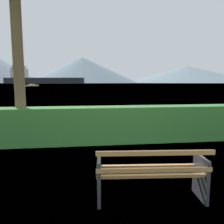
% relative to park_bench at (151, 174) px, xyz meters
% --- Properties ---
extents(ground_plane, '(1400.00, 1400.00, 0.00)m').
position_rel_park_bench_xyz_m(ground_plane, '(0.01, 0.06, -0.42)').
color(ground_plane, '#4C6B33').
extents(water_surface, '(620.00, 620.00, 0.00)m').
position_rel_park_bench_xyz_m(water_surface, '(0.01, 308.84, -0.42)').
color(water_surface, '#7A99A8').
rests_on(water_surface, ground_plane).
extents(park_bench, '(1.70, 0.71, 0.87)m').
position_rel_park_bench_xyz_m(park_bench, '(0.00, 0.00, 0.00)').
color(park_bench, '#A0703F').
rests_on(park_bench, ground_plane).
extents(hedge_row, '(8.61, 0.70, 1.08)m').
position_rel_park_bench_xyz_m(hedge_row, '(0.01, 3.43, 0.12)').
color(hedge_row, '#387A33').
rests_on(hedge_row, ground_plane).
extents(cargo_ship_large, '(109.75, 34.89, 24.50)m').
position_rel_park_bench_xyz_m(cargo_ship_large, '(-61.32, 319.71, 6.43)').
color(cargo_ship_large, '#232328').
rests_on(cargo_ship_large, water_surface).
extents(sailboat_mid, '(5.00, 6.86, 1.04)m').
position_rel_park_bench_xyz_m(sailboat_mid, '(-23.74, 103.10, -0.04)').
color(sailboat_mid, gold).
rests_on(sailboat_mid, water_surface).
extents(distant_hills, '(810.66, 331.37, 84.83)m').
position_rel_park_bench_xyz_m(distant_hills, '(-18.58, 544.69, 32.55)').
color(distant_hills, gray).
rests_on(distant_hills, ground_plane).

